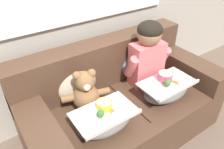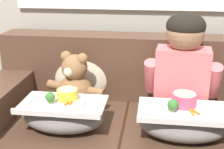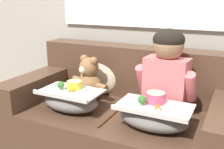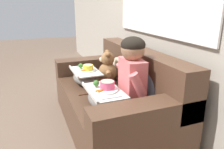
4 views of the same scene
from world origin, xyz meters
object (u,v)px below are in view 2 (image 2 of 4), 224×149
Objects in this scene: throw_pillow_behind_child at (179,76)px; lap_tray_teddy at (64,115)px; teddy_bear at (75,85)px; lap_tray_child at (184,122)px; child_figure at (183,61)px; throw_pillow_behind_teddy at (81,72)px; couch at (126,128)px.

throw_pillow_behind_child reaches higher than lap_tray_teddy.
teddy_bear is 0.86× the size of lap_tray_teddy.
throw_pillow_behind_child is 0.86× the size of lap_tray_child.
child_figure is 1.57× the size of teddy_bear.
teddy_bear is at bearing 90.38° from lap_tray_teddy.
teddy_bear reaches higher than lap_tray_child.
teddy_bear is at bearing -179.66° from child_figure.
throw_pillow_behind_child is 0.63m from throw_pillow_behind_teddy.
lap_tray_child is (-0.00, -0.44, -0.09)m from throw_pillow_behind_child.
couch is 3.65× the size of lap_tray_child.
throw_pillow_behind_teddy reaches higher than lap_tray_teddy.
couch is 0.41m from teddy_bear.
lap_tray_teddy is at bearing -89.96° from throw_pillow_behind_teddy.
teddy_bear is at bearing 157.50° from lap_tray_child.
throw_pillow_behind_child is 1.03× the size of teddy_bear.
lap_tray_child is 0.63m from lap_tray_teddy.
lap_tray_teddy is at bearing -157.14° from child_figure.
throw_pillow_behind_child reaches higher than teddy_bear.
child_figure reaches higher than throw_pillow_behind_child.
throw_pillow_behind_teddy is (-0.32, 0.20, 0.29)m from couch.
child_figure is at bearing 89.87° from lap_tray_child.
child_figure is 0.73m from lap_tray_teddy.
throw_pillow_behind_teddy is 1.05× the size of teddy_bear.
throw_pillow_behind_teddy is 0.67× the size of child_figure.
throw_pillow_behind_teddy is 0.67m from child_figure.
lap_tray_teddy is at bearing -89.62° from teddy_bear.
lap_tray_teddy is (-0.63, -0.44, -0.10)m from throw_pillow_behind_child.
teddy_bear is (-0.32, 0.02, 0.26)m from couch.
throw_pillow_behind_teddy is 0.45m from lap_tray_teddy.
throw_pillow_behind_child is 0.66× the size of child_figure.
throw_pillow_behind_teddy reaches higher than teddy_bear.
lap_tray_teddy is at bearing -179.96° from lap_tray_child.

